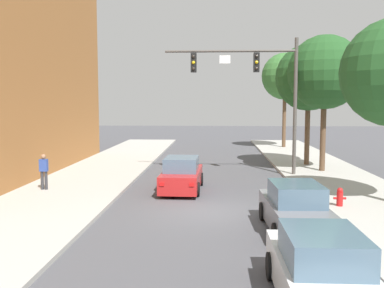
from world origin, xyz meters
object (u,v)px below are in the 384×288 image
(car_third_white, at_px, (321,272))
(pedestrian_sidewalk_left_walker, at_px, (44,170))
(car_following_grey, at_px, (295,210))
(traffic_signal_mast, at_px, (257,80))
(street_tree_third, at_px, (309,78))
(fire_hydrant, at_px, (340,197))
(street_tree_farthest, at_px, (285,77))
(street_tree_second, at_px, (325,73))
(car_lead_red, at_px, (182,175))

(car_third_white, relative_size, pedestrian_sidewalk_left_walker, 2.59)
(car_following_grey, relative_size, pedestrian_sidewalk_left_walker, 2.62)
(traffic_signal_mast, height_order, street_tree_third, street_tree_third)
(traffic_signal_mast, xyz_separation_m, pedestrian_sidewalk_left_walker, (-10.16, -4.99, -4.31))
(fire_hydrant, relative_size, street_tree_farthest, 0.09)
(street_tree_second, xyz_separation_m, street_tree_farthest, (-0.11, 13.55, 0.56))
(car_lead_red, bearing_deg, street_tree_third, 47.01)
(car_following_grey, bearing_deg, fire_hydrant, 52.74)
(car_third_white, distance_m, street_tree_third, 20.50)
(traffic_signal_mast, relative_size, car_third_white, 1.77)
(traffic_signal_mast, height_order, street_tree_farthest, street_tree_farthest)
(traffic_signal_mast, xyz_separation_m, street_tree_second, (3.97, 1.29, 0.47))
(street_tree_second, xyz_separation_m, street_tree_third, (-0.36, 2.58, -0.16))
(car_lead_red, bearing_deg, street_tree_farthest, 67.85)
(traffic_signal_mast, xyz_separation_m, car_lead_red, (-3.88, -4.16, -4.65))
(traffic_signal_mast, distance_m, car_lead_red, 7.35)
(car_lead_red, relative_size, street_tree_farthest, 0.51)
(fire_hydrant, relative_size, street_tree_third, 0.09)
(car_following_grey, bearing_deg, street_tree_farthest, 81.87)
(car_following_grey, distance_m, pedestrian_sidewalk_left_walker, 11.77)
(car_third_white, relative_size, street_tree_third, 0.55)
(car_following_grey, relative_size, street_tree_third, 0.56)
(pedestrian_sidewalk_left_walker, xyz_separation_m, street_tree_second, (14.12, 6.27, 4.79))
(car_lead_red, bearing_deg, pedestrian_sidewalk_left_walker, -172.50)
(pedestrian_sidewalk_left_walker, distance_m, street_tree_third, 17.00)
(street_tree_second, bearing_deg, street_tree_third, 98.03)
(street_tree_farthest, bearing_deg, car_following_grey, -98.13)
(traffic_signal_mast, distance_m, car_following_grey, 11.47)
(car_lead_red, height_order, street_tree_third, street_tree_third)
(car_lead_red, relative_size, fire_hydrant, 5.95)
(fire_hydrant, relative_size, street_tree_second, 0.09)
(street_tree_second, bearing_deg, traffic_signal_mast, -162.02)
(car_third_white, xyz_separation_m, pedestrian_sidewalk_left_walker, (-9.98, 10.67, 0.34))
(car_third_white, height_order, street_tree_second, street_tree_second)
(car_following_grey, distance_m, fire_hydrant, 3.75)
(car_lead_red, bearing_deg, car_following_grey, -56.94)
(car_third_white, bearing_deg, pedestrian_sidewalk_left_walker, 133.07)
(car_following_grey, bearing_deg, car_third_white, -94.63)
(pedestrian_sidewalk_left_walker, relative_size, street_tree_second, 0.21)
(car_lead_red, xyz_separation_m, street_tree_third, (7.48, 8.02, 4.97))
(traffic_signal_mast, distance_m, street_tree_farthest, 15.37)
(car_lead_red, relative_size, car_following_grey, 1.00)
(car_following_grey, xyz_separation_m, street_tree_third, (3.36, 14.35, 4.97))
(street_tree_third, bearing_deg, traffic_signal_mast, -133.00)
(fire_hydrant, distance_m, street_tree_farthest, 23.15)
(street_tree_second, bearing_deg, car_third_white, -103.74)
(car_lead_red, relative_size, street_tree_third, 0.56)
(traffic_signal_mast, relative_size, fire_hydrant, 10.42)
(fire_hydrant, xyz_separation_m, street_tree_second, (1.46, 8.79, 5.34))
(car_following_grey, distance_m, street_tree_third, 15.55)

